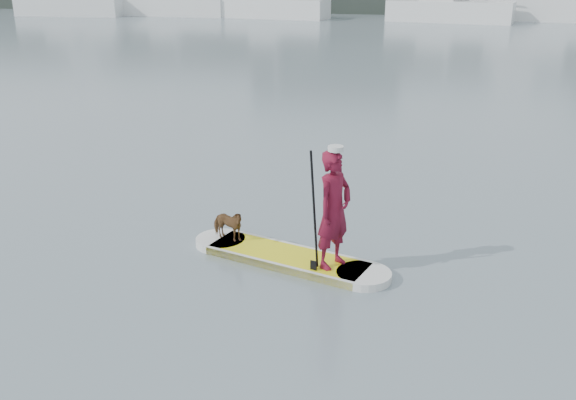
% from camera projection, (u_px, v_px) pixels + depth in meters
% --- Properties ---
extents(ground, '(140.00, 140.00, 0.00)m').
position_uv_depth(ground, '(454.00, 301.00, 8.65)').
color(ground, slate).
rests_on(ground, ground).
extents(paddleboard, '(3.19, 1.54, 0.12)m').
position_uv_depth(paddleboard, '(288.00, 258.00, 9.78)').
color(paddleboard, yellow).
rests_on(paddleboard, ground).
extents(paddler, '(0.68, 0.76, 1.74)m').
position_uv_depth(paddler, '(334.00, 210.00, 9.12)').
color(paddler, maroon).
rests_on(paddler, paddleboard).
extents(white_cap, '(0.22, 0.22, 0.07)m').
position_uv_depth(white_cap, '(336.00, 149.00, 8.80)').
color(white_cap, silver).
rests_on(white_cap, paddler).
extents(dog, '(0.67, 0.46, 0.52)m').
position_uv_depth(dog, '(227.00, 225.00, 10.18)').
color(dog, '#502F1B').
rests_on(dog, paddleboard).
extents(paddle, '(0.12, 0.29, 2.00)m').
position_uv_depth(paddle, '(314.00, 227.00, 9.03)').
color(paddle, black).
rests_on(paddle, ground).
extents(sailboat_a, '(9.12, 3.29, 13.05)m').
position_uv_depth(sailboat_a, '(70.00, 4.00, 54.17)').
color(sailboat_a, white).
rests_on(sailboat_a, ground).
extents(sailboat_b, '(9.06, 3.03, 13.33)m').
position_uv_depth(sailboat_b, '(175.00, 4.00, 54.06)').
color(sailboat_b, white).
rests_on(sailboat_b, ground).
extents(sailboat_c, '(8.80, 4.13, 12.15)m').
position_uv_depth(sailboat_c, '(275.00, 7.00, 51.82)').
color(sailboat_c, white).
rests_on(sailboat_c, ground).
extents(sailboat_d, '(9.64, 4.59, 13.66)m').
position_uv_depth(sailboat_d, '(449.00, 9.00, 48.52)').
color(sailboat_d, white).
rests_on(sailboat_d, ground).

